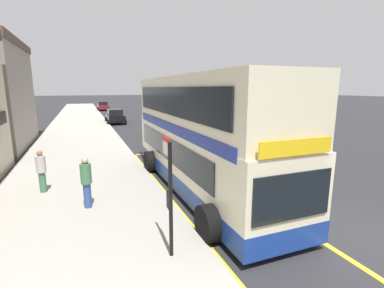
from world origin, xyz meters
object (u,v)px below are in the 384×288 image
object	(u,v)px
parked_car_maroon_behind	(103,106)
pedestrian_waiting_near_sign	(86,180)
double_decker_bus	(200,138)
parked_car_black_kerbside	(115,116)
bus_stop_sign	(169,188)
pedestrian_further_back	(41,170)

from	to	relation	value
parked_car_maroon_behind	pedestrian_waiting_near_sign	xyz separation A→B (m)	(-3.62, -43.64, 0.26)
double_decker_bus	parked_car_black_kerbside	size ratio (longest dim) A/B	2.51
pedestrian_waiting_near_sign	bus_stop_sign	bearing A→B (deg)	-63.41
pedestrian_waiting_near_sign	parked_car_maroon_behind	bearing A→B (deg)	85.26
pedestrian_waiting_near_sign	pedestrian_further_back	bearing A→B (deg)	126.42
parked_car_maroon_behind	double_decker_bus	bearing A→B (deg)	-91.90
parked_car_black_kerbside	double_decker_bus	bearing A→B (deg)	-85.80
parked_car_maroon_behind	pedestrian_waiting_near_sign	bearing A→B (deg)	-97.47
pedestrian_further_back	parked_car_black_kerbside	bearing A→B (deg)	76.72
bus_stop_sign	parked_car_maroon_behind	world-z (taller)	bus_stop_sign
bus_stop_sign	parked_car_maroon_behind	size ratio (longest dim) A/B	0.66
parked_car_black_kerbside	pedestrian_further_back	xyz separation A→B (m)	(-5.03, -21.32, 0.20)
parked_car_black_kerbside	parked_car_maroon_behind	size ratio (longest dim) A/B	1.00
pedestrian_waiting_near_sign	pedestrian_further_back	distance (m)	2.57
parked_car_maroon_behind	pedestrian_waiting_near_sign	world-z (taller)	pedestrian_waiting_near_sign
parked_car_black_kerbside	pedestrian_further_back	distance (m)	21.91
parked_car_black_kerbside	parked_car_maroon_behind	distance (m)	20.26
parked_car_black_kerbside	pedestrian_further_back	size ratio (longest dim) A/B	2.63
parked_car_maroon_behind	pedestrian_waiting_near_sign	distance (m)	43.79
double_decker_bus	pedestrian_waiting_near_sign	xyz separation A→B (m)	(-4.24, -0.68, -1.01)
parked_car_maroon_behind	pedestrian_further_back	size ratio (longest dim) A/B	2.63
double_decker_bus	pedestrian_waiting_near_sign	distance (m)	4.41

